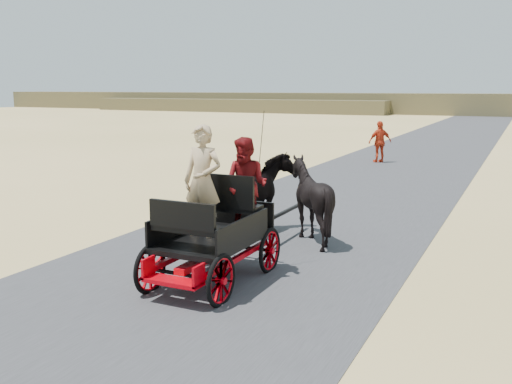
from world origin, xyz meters
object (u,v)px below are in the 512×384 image
at_px(carriage, 213,259).
at_px(horse_left, 261,196).
at_px(pedestrian, 380,142).
at_px(horse_right, 310,200).

xyz_separation_m(carriage, horse_left, (-0.55, 3.00, 0.49)).
height_order(carriage, horse_left, horse_left).
bearing_deg(pedestrian, carriage, 53.25).
bearing_deg(carriage, horse_left, 100.39).
distance_m(carriage, horse_left, 3.09).
relative_size(carriage, horse_right, 1.41).
height_order(carriage, horse_right, horse_right).
relative_size(horse_left, pedestrian, 1.16).
height_order(horse_left, pedestrian, pedestrian).
xyz_separation_m(carriage, horse_right, (0.55, 3.00, 0.49)).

